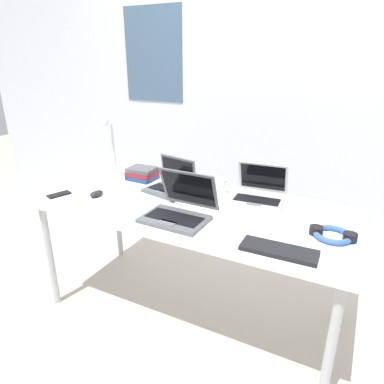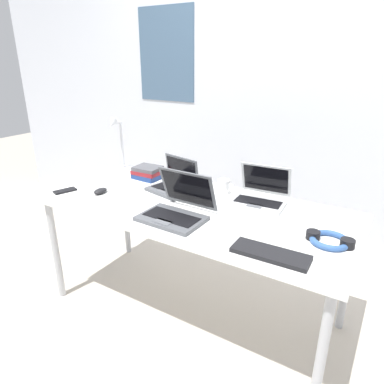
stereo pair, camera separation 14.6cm
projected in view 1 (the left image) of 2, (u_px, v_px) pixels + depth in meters
name	position (u px, v px, depth m)	size (l,w,h in m)	color
ground_plane	(192.00, 309.00, 2.25)	(12.00, 12.00, 0.00)	#B7AD9E
wall_back	(256.00, 89.00, 2.69)	(6.00, 0.13, 2.60)	silver
desk	(192.00, 214.00, 2.00)	(1.80, 0.80, 0.74)	white
desk_lamp	(110.00, 146.00, 2.48)	(0.12, 0.18, 0.40)	silver
laptop_center	(259.00, 194.00, 2.03)	(0.32, 0.30, 0.21)	#B7BABC
laptop_back_right	(171.00, 185.00, 2.17)	(0.32, 0.27, 0.21)	#515459
laptop_by_keyboard	(179.00, 209.00, 1.81)	(0.34, 0.32, 0.24)	#515459
external_keyboard	(279.00, 250.00, 1.50)	(0.33, 0.12, 0.02)	black
computer_mouse	(97.00, 194.00, 2.10)	(0.06, 0.10, 0.03)	black
cell_phone	(59.00, 195.00, 2.12)	(0.06, 0.14, 0.01)	black
headphones	(333.00, 235.00, 1.62)	(0.21, 0.18, 0.04)	#335999
book_stack	(142.00, 174.00, 2.39)	(0.19, 0.16, 0.08)	navy
coffee_mug	(221.00, 186.00, 2.15)	(0.11, 0.08, 0.09)	white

